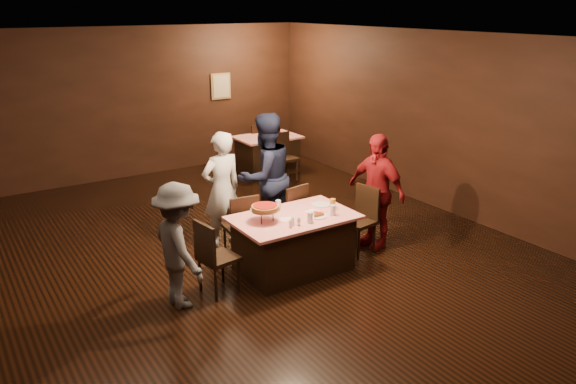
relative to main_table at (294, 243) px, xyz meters
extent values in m
plane|color=black|center=(-0.54, 0.44, -0.39)|extent=(10.00, 10.00, 0.00)
cube|color=silver|center=(-0.54, 0.44, 2.62)|extent=(8.00, 10.00, 0.04)
cube|color=black|center=(-0.54, 5.44, 1.11)|extent=(8.00, 0.04, 3.00)
cube|color=black|center=(3.46, 0.44, 1.11)|extent=(0.04, 10.00, 3.00)
cube|color=tan|center=(1.66, 5.41, 1.31)|extent=(0.46, 0.03, 0.56)
cube|color=beige|center=(1.66, 5.39, 1.31)|extent=(0.38, 0.01, 0.48)
cube|color=red|center=(0.00, 0.00, 0.00)|extent=(1.60, 1.00, 0.77)
cube|color=#B1120B|center=(2.09, 4.18, 0.00)|extent=(1.30, 0.90, 0.77)
cube|color=black|center=(-0.40, 0.75, 0.09)|extent=(0.46, 0.46, 0.95)
cube|color=black|center=(0.40, 0.75, 0.09)|extent=(0.49, 0.49, 0.95)
cube|color=black|center=(-1.10, 0.00, 0.09)|extent=(0.48, 0.48, 0.95)
cube|color=black|center=(1.10, 0.00, 0.09)|extent=(0.48, 0.48, 0.95)
cube|color=black|center=(2.09, 3.48, 0.09)|extent=(0.43, 0.43, 0.95)
cube|color=black|center=(2.09, 4.78, 0.09)|extent=(0.50, 0.50, 0.95)
imported|color=silver|center=(-0.41, 1.26, 0.47)|extent=(0.65, 0.46, 1.71)
imported|color=black|center=(0.27, 1.17, 0.57)|extent=(1.01, 0.82, 1.92)
imported|color=#54565A|center=(-1.62, -0.04, 0.37)|extent=(0.59, 0.99, 1.51)
imported|color=maroon|center=(1.45, 0.04, 0.46)|extent=(0.56, 1.04, 1.69)
cylinder|color=black|center=(-0.40, 0.15, 0.46)|extent=(0.01, 0.01, 0.15)
cylinder|color=black|center=(-0.49, 0.00, 0.46)|extent=(0.01, 0.01, 0.15)
cylinder|color=black|center=(-0.31, 0.00, 0.46)|extent=(0.01, 0.01, 0.15)
cylinder|color=silver|center=(-0.40, 0.05, 0.54)|extent=(0.38, 0.38, 0.01)
cylinder|color=#B27233|center=(-0.40, 0.05, 0.57)|extent=(0.35, 0.35, 0.05)
cylinder|color=#A5140C|center=(-0.40, 0.05, 0.60)|extent=(0.30, 0.30, 0.01)
cylinder|color=white|center=(0.25, -0.18, 0.39)|extent=(0.25, 0.25, 0.01)
cylinder|color=#B27233|center=(0.25, -0.18, 0.42)|extent=(0.18, 0.18, 0.04)
cylinder|color=#A5140C|center=(0.25, -0.18, 0.44)|extent=(0.14, 0.14, 0.01)
cylinder|color=white|center=(0.55, 0.15, 0.39)|extent=(0.25, 0.25, 0.01)
cylinder|color=silver|center=(0.05, -0.30, 0.46)|extent=(0.08, 0.08, 0.14)
cylinder|color=silver|center=(0.45, -0.25, 0.46)|extent=(0.08, 0.08, 0.14)
cylinder|color=#BF7F26|center=(0.60, -0.05, 0.46)|extent=(0.08, 0.08, 0.14)
cylinder|color=silver|center=(-0.05, 0.30, 0.46)|extent=(0.08, 0.08, 0.14)
cylinder|color=silver|center=(-0.18, -0.25, 0.43)|extent=(0.04, 0.04, 0.08)
cylinder|color=silver|center=(-0.18, -0.25, 0.47)|extent=(0.05, 0.05, 0.02)
cylinder|color=silver|center=(-0.12, -0.30, 0.43)|extent=(0.04, 0.04, 0.08)
cylinder|color=silver|center=(-0.12, -0.30, 0.47)|extent=(0.05, 0.05, 0.02)
cylinder|color=silver|center=(-0.24, -0.30, 0.43)|extent=(0.04, 0.04, 0.08)
cylinder|color=silver|center=(-0.24, -0.30, 0.47)|extent=(0.05, 0.05, 0.02)
cube|color=white|center=(0.30, 0.00, 0.39)|extent=(0.19, 0.19, 0.01)
cube|color=white|center=(-0.15, -0.05, 0.39)|extent=(0.21, 0.21, 0.01)
camera|label=1|loc=(-3.77, -5.71, 3.02)|focal=35.00mm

